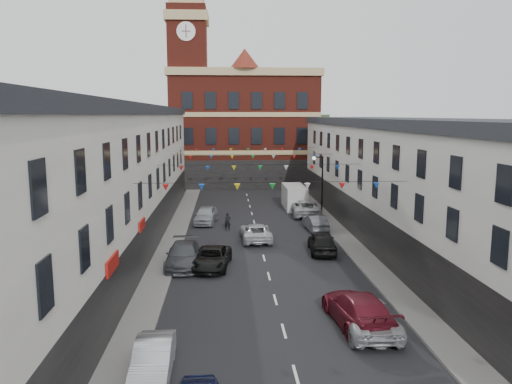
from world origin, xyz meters
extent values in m
plane|color=black|center=(0.00, 0.00, 0.00)|extent=(160.00, 160.00, 0.00)
cube|color=#605E5B|center=(-6.90, 2.00, 0.07)|extent=(1.80, 64.00, 0.15)
cube|color=#605E5B|center=(6.90, 2.00, 0.07)|extent=(1.80, 64.00, 0.15)
cube|color=beige|center=(-11.80, 1.00, 5.00)|extent=(8.00, 56.00, 10.00)
cube|color=black|center=(-11.80, 1.00, 10.35)|extent=(8.40, 56.00, 0.70)
cube|color=black|center=(-7.75, 1.00, 1.60)|extent=(0.12, 56.00, 3.20)
cube|color=silver|center=(11.80, 1.00, 4.50)|extent=(8.00, 56.00, 9.00)
cube|color=black|center=(11.80, 1.00, 9.35)|extent=(8.40, 56.00, 0.70)
cube|color=black|center=(7.75, 1.00, 1.60)|extent=(0.12, 56.00, 3.20)
cube|color=maroon|center=(0.00, 38.00, 7.50)|extent=(20.00, 12.00, 15.00)
cube|color=tan|center=(0.00, 38.00, 15.50)|extent=(20.60, 12.60, 1.00)
cone|color=maroon|center=(0.00, 33.00, 17.20)|extent=(4.00, 4.00, 2.60)
cube|color=maroon|center=(-7.50, 35.00, 12.00)|extent=(5.00, 5.00, 24.00)
cube|color=tan|center=(-7.50, 35.00, 22.50)|extent=(5.60, 5.60, 1.20)
cube|color=tan|center=(-7.50, 35.00, 24.60)|extent=(4.40, 4.40, 3.00)
cylinder|color=white|center=(-7.50, 32.45, 20.50)|extent=(2.40, 0.12, 2.40)
cube|color=#2C4520|center=(-4.00, 62.00, 5.00)|extent=(40.00, 14.00, 10.00)
cylinder|color=black|center=(6.80, 14.00, 3.00)|extent=(0.14, 0.14, 6.00)
cylinder|color=black|center=(6.40, 14.00, 5.90)|extent=(0.90, 0.10, 0.10)
sphere|color=beige|center=(5.95, 14.00, 5.80)|extent=(0.36, 0.36, 0.36)
imported|color=#B8BBC0|center=(-5.50, -15.68, 0.68)|extent=(1.49, 4.13, 1.36)
imported|color=black|center=(-3.60, -2.06, 0.67)|extent=(2.81, 5.06, 1.34)
imported|color=#42454A|center=(-5.50, -1.59, 0.77)|extent=(2.19, 5.30, 1.53)
imported|color=#9BA0A4|center=(-4.51, 11.66, 0.79)|extent=(2.36, 4.81, 1.58)
imported|color=#9CA0A4|center=(3.88, -12.16, 0.71)|extent=(2.55, 5.18, 1.41)
imported|color=maroon|center=(3.60, -11.63, 0.83)|extent=(2.85, 5.90, 1.66)
imported|color=black|center=(4.33, 1.06, 0.77)|extent=(2.15, 4.65, 1.54)
imported|color=#56585E|center=(5.12, 8.11, 0.69)|extent=(1.73, 4.26, 1.37)
imported|color=#A8ABAC|center=(5.26, 14.54, 0.81)|extent=(3.00, 5.94, 1.61)
imported|color=silver|center=(-0.25, 4.99, 0.69)|extent=(2.42, 5.03, 1.38)
cube|color=beige|center=(4.71, 18.66, 1.23)|extent=(2.16, 5.58, 2.46)
imported|color=black|center=(-2.50, 8.57, 0.78)|extent=(0.61, 0.44, 1.55)
camera|label=1|loc=(-2.65, -33.84, 9.99)|focal=35.00mm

